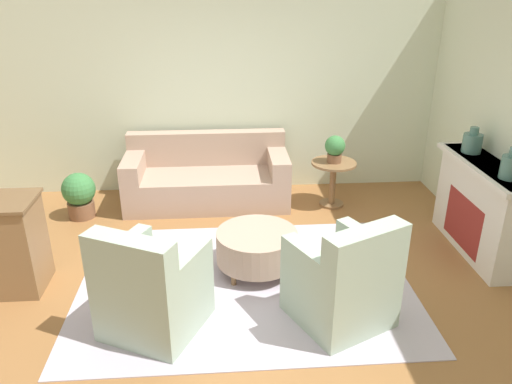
% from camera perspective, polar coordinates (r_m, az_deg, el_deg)
% --- Properties ---
extents(ground_plane, '(16.00, 16.00, 0.00)m').
position_cam_1_polar(ground_plane, '(5.03, -1.26, -10.42)').
color(ground_plane, '#996638').
extents(wall_back, '(9.00, 0.12, 2.80)m').
position_cam_1_polar(wall_back, '(6.88, -2.53, 11.64)').
color(wall_back, beige).
rests_on(wall_back, ground_plane).
extents(rug, '(3.24, 2.41, 0.01)m').
position_cam_1_polar(rug, '(5.03, -1.27, -10.38)').
color(rug, '#BCB2C1').
rests_on(rug, ground_plane).
extents(couch, '(2.12, 0.91, 0.89)m').
position_cam_1_polar(couch, '(6.67, -5.58, 1.48)').
color(couch, tan).
rests_on(couch, ground_plane).
extents(armchair_left, '(1.00, 1.00, 1.00)m').
position_cam_1_polar(armchair_left, '(4.32, -11.95, -11.05)').
color(armchair_left, '#9EB29E').
rests_on(armchair_left, rug).
extents(armchair_right, '(1.00, 1.00, 1.00)m').
position_cam_1_polar(armchair_right, '(4.40, 10.03, -10.23)').
color(armchair_right, '#9EB29E').
rests_on(armchair_right, rug).
extents(ottoman_table, '(0.82, 0.82, 0.44)m').
position_cam_1_polar(ottoman_table, '(5.08, 0.10, -6.22)').
color(ottoman_table, tan).
rests_on(ottoman_table, rug).
extents(side_table, '(0.58, 0.58, 0.61)m').
position_cam_1_polar(side_table, '(6.57, 8.80, 1.89)').
color(side_table, olive).
rests_on(side_table, ground_plane).
extents(fireplace, '(0.44, 1.52, 1.02)m').
position_cam_1_polar(fireplace, '(5.87, 24.35, -1.53)').
color(fireplace, silver).
rests_on(fireplace, ground_plane).
extents(vase_mantel_near, '(0.21, 0.21, 0.29)m').
position_cam_1_polar(vase_mantel_near, '(5.98, 23.49, 5.23)').
color(vase_mantel_near, '#477066').
rests_on(vase_mantel_near, fireplace).
extents(vase_mantel_far, '(0.19, 0.19, 0.31)m').
position_cam_1_polar(vase_mantel_far, '(5.34, 27.13, 2.62)').
color(vase_mantel_far, '#477066').
rests_on(vase_mantel_far, fireplace).
extents(potted_plant_on_side_table, '(0.26, 0.26, 0.35)m').
position_cam_1_polar(potted_plant_on_side_table, '(6.45, 9.01, 5.00)').
color(potted_plant_on_side_table, brown).
rests_on(potted_plant_on_side_table, side_table).
extents(potted_plant_floor, '(0.41, 0.41, 0.58)m').
position_cam_1_polar(potted_plant_floor, '(6.59, -19.55, -0.22)').
color(potted_plant_floor, brown).
rests_on(potted_plant_floor, ground_plane).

